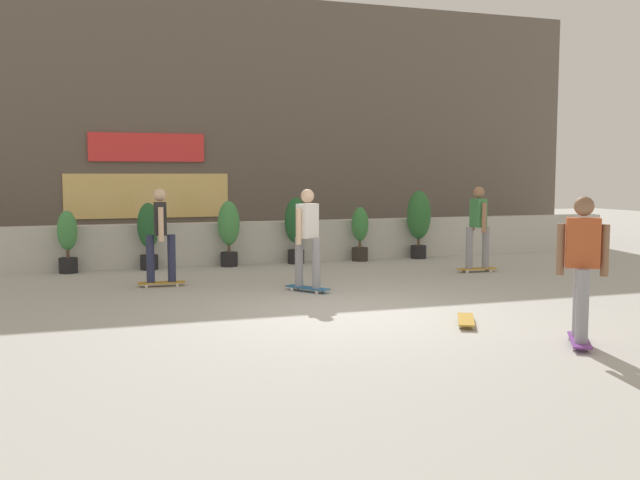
{
  "coord_description": "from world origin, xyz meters",
  "views": [
    {
      "loc": [
        -3.48,
        -9.01,
        1.94
      ],
      "look_at": [
        0.0,
        1.5,
        0.9
      ],
      "focal_mm": 39.43,
      "sensor_mm": 36.0,
      "label": 1
    }
  ],
  "objects_px": {
    "potted_plant_1": "(149,232)",
    "potted_plant_3": "(296,226)",
    "potted_plant_5": "(419,219)",
    "potted_plant_0": "(67,239)",
    "skater_mid_plaza": "(478,225)",
    "skateboard_near_camera": "(466,320)",
    "potted_plant_2": "(229,229)",
    "skater_by_wall_right": "(160,232)",
    "skater_far_left": "(307,235)",
    "potted_plant_4": "(360,232)",
    "skater_by_wall_left": "(582,263)"
  },
  "relations": [
    {
      "from": "potted_plant_1",
      "to": "skater_by_wall_right",
      "type": "distance_m",
      "value": 2.26
    },
    {
      "from": "potted_plant_0",
      "to": "potted_plant_4",
      "type": "relative_size",
      "value": 1.02
    },
    {
      "from": "potted_plant_0",
      "to": "potted_plant_3",
      "type": "height_order",
      "value": "potted_plant_3"
    },
    {
      "from": "potted_plant_2",
      "to": "skater_by_wall_right",
      "type": "relative_size",
      "value": 0.81
    },
    {
      "from": "potted_plant_4",
      "to": "potted_plant_2",
      "type": "bearing_deg",
      "value": 180.0
    },
    {
      "from": "potted_plant_1",
      "to": "skater_far_left",
      "type": "xyz_separation_m",
      "value": [
        2.26,
        -3.58,
        0.17
      ]
    },
    {
      "from": "skater_by_wall_left",
      "to": "skateboard_near_camera",
      "type": "distance_m",
      "value": 1.78
    },
    {
      "from": "potted_plant_4",
      "to": "potted_plant_5",
      "type": "height_order",
      "value": "potted_plant_5"
    },
    {
      "from": "potted_plant_1",
      "to": "potted_plant_2",
      "type": "relative_size",
      "value": 0.99
    },
    {
      "from": "potted_plant_1",
      "to": "potted_plant_2",
      "type": "distance_m",
      "value": 1.64
    },
    {
      "from": "potted_plant_5",
      "to": "potted_plant_2",
      "type": "bearing_deg",
      "value": -180.0
    },
    {
      "from": "skater_by_wall_right",
      "to": "skater_far_left",
      "type": "xyz_separation_m",
      "value": [
        2.24,
        -1.32,
        0.0
      ]
    },
    {
      "from": "potted_plant_1",
      "to": "skater_by_wall_left",
      "type": "distance_m",
      "value": 9.04
    },
    {
      "from": "potted_plant_4",
      "to": "skateboard_near_camera",
      "type": "relative_size",
      "value": 1.51
    },
    {
      "from": "potted_plant_3",
      "to": "skater_by_wall_right",
      "type": "xyz_separation_m",
      "value": [
        -3.09,
        -2.26,
        0.11
      ]
    },
    {
      "from": "potted_plant_0",
      "to": "skater_mid_plaza",
      "type": "relative_size",
      "value": 0.73
    },
    {
      "from": "potted_plant_1",
      "to": "potted_plant_3",
      "type": "distance_m",
      "value": 3.12
    },
    {
      "from": "skater_by_wall_right",
      "to": "potted_plant_1",
      "type": "bearing_deg",
      "value": 90.52
    },
    {
      "from": "potted_plant_1",
      "to": "potted_plant_5",
      "type": "xyz_separation_m",
      "value": [
        6.06,
        0.0,
        0.14
      ]
    },
    {
      "from": "potted_plant_0",
      "to": "skater_mid_plaza",
      "type": "xyz_separation_m",
      "value": [
        7.72,
        -2.4,
        0.28
      ]
    },
    {
      "from": "potted_plant_2",
      "to": "skater_by_wall_right",
      "type": "bearing_deg",
      "value": -125.72
    },
    {
      "from": "potted_plant_3",
      "to": "skater_by_wall_left",
      "type": "height_order",
      "value": "skater_by_wall_left"
    },
    {
      "from": "potted_plant_0",
      "to": "potted_plant_2",
      "type": "height_order",
      "value": "potted_plant_2"
    },
    {
      "from": "skater_far_left",
      "to": "skateboard_near_camera",
      "type": "xyz_separation_m",
      "value": [
        1.19,
        -3.07,
        -0.88
      ]
    },
    {
      "from": "potted_plant_0",
      "to": "potted_plant_5",
      "type": "relative_size",
      "value": 0.79
    },
    {
      "from": "skateboard_near_camera",
      "to": "skater_by_wall_left",
      "type": "bearing_deg",
      "value": -65.48
    },
    {
      "from": "potted_plant_1",
      "to": "potted_plant_2",
      "type": "height_order",
      "value": "potted_plant_2"
    },
    {
      "from": "potted_plant_1",
      "to": "skater_by_wall_left",
      "type": "xyz_separation_m",
      "value": [
        4.1,
        -8.06,
        0.17
      ]
    },
    {
      "from": "potted_plant_1",
      "to": "skater_far_left",
      "type": "height_order",
      "value": "skater_far_left"
    },
    {
      "from": "potted_plant_0",
      "to": "skater_far_left",
      "type": "xyz_separation_m",
      "value": [
        3.82,
        -3.58,
        0.28
      ]
    },
    {
      "from": "potted_plant_4",
      "to": "potted_plant_5",
      "type": "relative_size",
      "value": 0.77
    },
    {
      "from": "potted_plant_3",
      "to": "skater_by_wall_left",
      "type": "relative_size",
      "value": 0.85
    },
    {
      "from": "potted_plant_5",
      "to": "skater_far_left",
      "type": "distance_m",
      "value": 5.22
    },
    {
      "from": "potted_plant_4",
      "to": "skater_by_wall_right",
      "type": "xyz_separation_m",
      "value": [
        -4.59,
        -2.26,
        0.3
      ]
    },
    {
      "from": "potted_plant_0",
      "to": "skateboard_near_camera",
      "type": "bearing_deg",
      "value": -53.02
    },
    {
      "from": "skater_far_left",
      "to": "skateboard_near_camera",
      "type": "bearing_deg",
      "value": -68.76
    },
    {
      "from": "potted_plant_5",
      "to": "skater_by_wall_left",
      "type": "relative_size",
      "value": 0.92
    },
    {
      "from": "skater_mid_plaza",
      "to": "skateboard_near_camera",
      "type": "relative_size",
      "value": 2.12
    },
    {
      "from": "potted_plant_0",
      "to": "potted_plant_4",
      "type": "bearing_deg",
      "value": 0.0
    },
    {
      "from": "potted_plant_4",
      "to": "skater_far_left",
      "type": "distance_m",
      "value": 4.29
    },
    {
      "from": "potted_plant_1",
      "to": "skater_mid_plaza",
      "type": "height_order",
      "value": "skater_mid_plaza"
    },
    {
      "from": "potted_plant_3",
      "to": "skateboard_near_camera",
      "type": "xyz_separation_m",
      "value": [
        0.34,
        -6.65,
        -0.77
      ]
    },
    {
      "from": "potted_plant_0",
      "to": "skater_by_wall_left",
      "type": "relative_size",
      "value": 0.73
    },
    {
      "from": "skater_by_wall_left",
      "to": "skateboard_near_camera",
      "type": "height_order",
      "value": "skater_by_wall_left"
    },
    {
      "from": "potted_plant_0",
      "to": "skater_by_wall_left",
      "type": "bearing_deg",
      "value": -54.96
    },
    {
      "from": "potted_plant_1",
      "to": "skater_by_wall_left",
      "type": "bearing_deg",
      "value": -63.05
    },
    {
      "from": "potted_plant_2",
      "to": "potted_plant_4",
      "type": "height_order",
      "value": "potted_plant_2"
    },
    {
      "from": "potted_plant_5",
      "to": "skater_mid_plaza",
      "type": "xyz_separation_m",
      "value": [
        0.11,
        -2.4,
        0.03
      ]
    },
    {
      "from": "potted_plant_4",
      "to": "skater_mid_plaza",
      "type": "relative_size",
      "value": 0.71
    },
    {
      "from": "potted_plant_3",
      "to": "potted_plant_5",
      "type": "bearing_deg",
      "value": 0.0
    }
  ]
}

